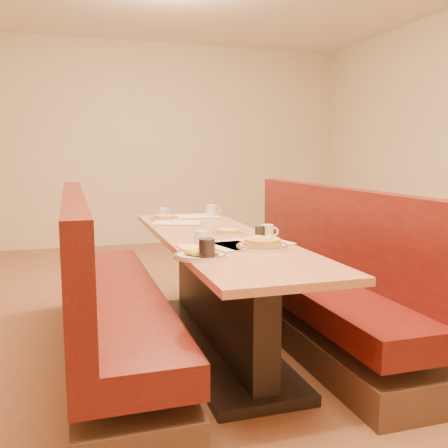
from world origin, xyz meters
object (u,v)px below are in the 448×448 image
object	(u,v)px
pancake_plate	(262,244)
soda_tumbler_near	(207,250)
coffee_mug_c	(212,210)
eggs_plate	(200,254)
soda_tumbler_mid	(260,233)
coffee_mug_b	(202,237)
coffee_mug_a	(268,231)
booth_right	(317,285)
booth_left	(104,304)
coffee_mug_d	(163,212)
diner_table	(218,292)

from	to	relation	value
pancake_plate	soda_tumbler_near	distance (m)	0.45
coffee_mug_c	eggs_plate	bearing A→B (deg)	-106.21
pancake_plate	eggs_plate	bearing A→B (deg)	-160.59
coffee_mug_c	soda_tumbler_mid	bearing A→B (deg)	-90.23
eggs_plate	coffee_mug_b	world-z (taller)	coffee_mug_b
coffee_mug_a	booth_right	bearing A→B (deg)	44.35
booth_left	soda_tumbler_mid	size ratio (longest dim) A/B	28.57
pancake_plate	soda_tumbler_mid	size ratio (longest dim) A/B	3.38
eggs_plate	booth_right	bearing A→B (deg)	31.34
booth_right	coffee_mug_d	size ratio (longest dim) A/B	24.72
diner_table	eggs_plate	world-z (taller)	eggs_plate
booth_left	soda_tumbler_near	xyz separation A→B (m)	(0.47, -0.70, 0.44)
coffee_mug_d	booth_right	bearing A→B (deg)	-36.79
booth_left	soda_tumbler_mid	distance (m)	1.06
eggs_plate	coffee_mug_c	world-z (taller)	coffee_mug_c
soda_tumbler_near	soda_tumbler_mid	xyz separation A→B (m)	(0.48, 0.49, -0.01)
soda_tumbler_mid	coffee_mug_b	bearing A→B (deg)	-171.82
coffee_mug_a	coffee_mug_c	world-z (taller)	coffee_mug_c
coffee_mug_a	coffee_mug_d	world-z (taller)	coffee_mug_a
booth_right	soda_tumbler_mid	xyz separation A→B (m)	(-0.52, -0.21, 0.43)
booth_right	soda_tumbler_near	world-z (taller)	booth_right
coffee_mug_b	diner_table	bearing A→B (deg)	43.25
booth_right	pancake_plate	distance (m)	0.87
coffee_mug_c	soda_tumbler_near	world-z (taller)	soda_tumbler_near
coffee_mug_c	soda_tumbler_mid	world-z (taller)	coffee_mug_c
coffee_mug_d	soda_tumbler_near	world-z (taller)	soda_tumbler_near
diner_table	booth_right	xyz separation A→B (m)	(0.73, 0.00, -0.01)
booth_right	coffee_mug_b	world-z (taller)	booth_right
eggs_plate	coffee_mug_c	size ratio (longest dim) A/B	2.21
coffee_mug_b	coffee_mug_a	bearing A→B (deg)	-1.20
coffee_mug_b	coffee_mug_c	world-z (taller)	coffee_mug_c
pancake_plate	soda_tumbler_mid	world-z (taller)	soda_tumbler_mid
booth_right	pancake_plate	world-z (taller)	booth_right
diner_table	coffee_mug_b	world-z (taller)	coffee_mug_b
eggs_plate	booth_left	bearing A→B (deg)	126.53
coffee_mug_a	soda_tumbler_near	world-z (taller)	soda_tumbler_near
booth_left	eggs_plate	size ratio (longest dim) A/B	9.04
diner_table	soda_tumbler_near	bearing A→B (deg)	-110.55
diner_table	booth_left	world-z (taller)	booth_left
booth_right	eggs_plate	xyz separation A→B (m)	(-1.01, -0.61, 0.41)
diner_table	soda_tumbler_mid	xyz separation A→B (m)	(0.21, -0.21, 0.42)
diner_table	soda_tumbler_mid	bearing A→B (deg)	-44.12
soda_tumbler_mid	coffee_mug_a	bearing A→B (deg)	31.03
pancake_plate	coffee_mug_d	distance (m)	1.60
pancake_plate	coffee_mug_a	distance (m)	0.34
diner_table	coffee_mug_d	xyz separation A→B (m)	(-0.16, 1.10, 0.42)
booth_left	soda_tumbler_mid	world-z (taller)	booth_left
booth_left	coffee_mug_d	distance (m)	1.31
coffee_mug_d	eggs_plate	bearing A→B (deg)	-79.76
eggs_plate	coffee_mug_d	bearing A→B (deg)	86.09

